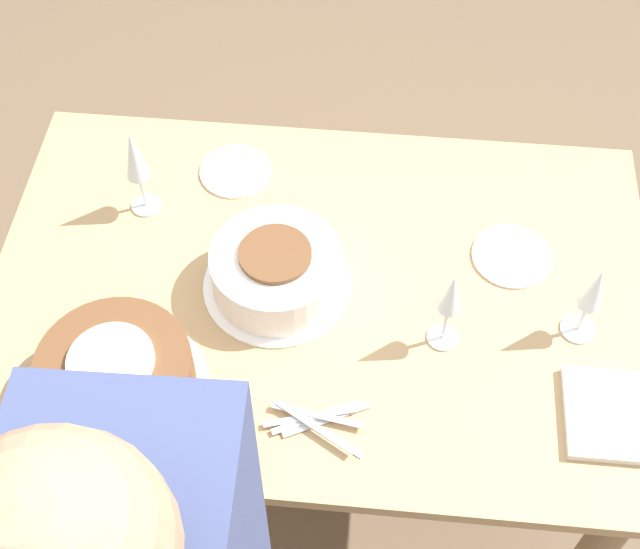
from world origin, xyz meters
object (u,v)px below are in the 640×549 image
Objects in this scene: cake_center_white at (276,273)px; cake_front_chocolate at (116,376)px; wine_glass_near at (593,294)px; wine_glass_far at (451,298)px; wine_glass_extra at (135,159)px.

cake_center_white is 0.92× the size of cake_front_chocolate.
wine_glass_near is 0.94× the size of wine_glass_far.
wine_glass_near is at bearing 14.02° from cake_front_chocolate.
wine_glass_far is at bearing -170.37° from wine_glass_near.
cake_center_white and cake_front_chocolate have the same top height.
wine_glass_extra reaches higher than wine_glass_near.
wine_glass_far is 0.93× the size of wine_glass_extra.
wine_glass_near is 0.27m from wine_glass_far.
cake_front_chocolate is at bearing -135.23° from cake_center_white.
wine_glass_near reaches higher than cake_front_chocolate.
cake_center_white is 1.36× the size of wine_glass_extra.
cake_center_white is 1.46× the size of wine_glass_far.
cake_center_white is 1.55× the size of wine_glass_near.
cake_front_chocolate is 1.68× the size of wine_glass_near.
cake_center_white is 0.60m from wine_glass_near.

